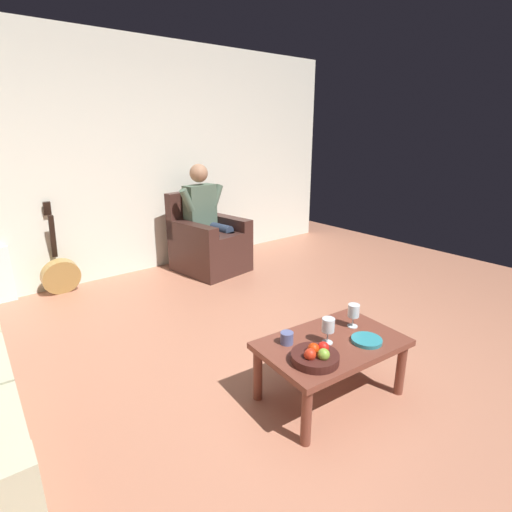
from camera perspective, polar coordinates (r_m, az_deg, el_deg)
name	(u,v)px	position (r m, az deg, el deg)	size (l,w,h in m)	color
ground_plane	(329,388)	(2.90, 10.38, -18.07)	(7.39, 7.39, 0.00)	#B07055
wall_back	(130,160)	(4.96, -17.61, 12.91)	(6.03, 0.06, 2.68)	silver
armchair	(208,244)	(4.95, -6.86, 1.77)	(0.81, 0.88, 0.96)	#3D231E
person_seated	(206,214)	(4.88, -7.19, 5.95)	(0.66, 0.59, 1.29)	#4F6551
coffee_table	(331,350)	(2.65, 10.74, -13.05)	(0.96, 0.66, 0.40)	brown
guitar	(60,273)	(4.71, -26.21, -2.25)	(0.39, 0.26, 0.98)	#A98546
wine_glass_near	(328,327)	(2.54, 10.29, -9.91)	(0.08, 0.08, 0.17)	silver
wine_glass_far	(354,312)	(2.78, 13.80, -7.80)	(0.08, 0.08, 0.16)	silver
fruit_bowl	(316,356)	(2.38, 8.53, -13.97)	(0.28, 0.28, 0.11)	#3E1B16
decorative_dish	(367,340)	(2.66, 15.56, -11.54)	(0.19, 0.19, 0.02)	teal
candle_jar	(287,338)	(2.54, 4.44, -11.62)	(0.08, 0.08, 0.08)	slate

